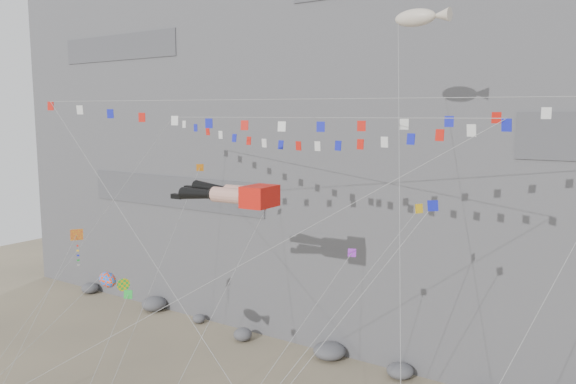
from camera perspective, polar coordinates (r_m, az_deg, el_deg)
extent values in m
cube|color=slate|center=(56.62, 12.18, 13.41)|extent=(80.00, 28.00, 50.00)
cube|color=red|center=(32.59, -2.89, -0.44)|extent=(1.62, 2.17, 1.24)
cylinder|color=tan|center=(33.14, -6.10, -0.34)|extent=(2.14, 1.01, 0.92)
sphere|color=black|center=(33.78, -7.52, -0.21)|extent=(0.84, 0.84, 0.84)
cone|color=black|center=(34.57, -9.13, -0.18)|extent=(2.55, 0.88, 0.86)
cube|color=black|center=(35.70, -11.18, -0.44)|extent=(0.83, 0.40, 0.31)
cylinder|color=tan|center=(34.12, -4.84, -0.09)|extent=(2.14, 1.01, 0.92)
sphere|color=black|center=(34.75, -6.25, 0.03)|extent=(0.84, 0.84, 0.84)
cone|color=black|center=(35.49, -7.85, 0.36)|extent=(2.56, 0.88, 0.92)
cube|color=black|center=(36.57, -9.88, 0.39)|extent=(0.83, 0.40, 0.31)
cylinder|color=gray|center=(29.90, -10.32, -15.88)|extent=(0.03, 0.03, 19.31)
cylinder|color=gray|center=(36.43, -16.92, -7.96)|extent=(0.03, 0.03, 28.54)
cylinder|color=gray|center=(26.78, 4.60, -12.27)|extent=(0.03, 0.03, 23.12)
cylinder|color=gray|center=(40.83, -24.63, -12.37)|extent=(0.03, 0.03, 13.00)
cylinder|color=gray|center=(40.99, -24.59, -14.31)|extent=(0.03, 0.03, 12.96)
cylinder|color=gray|center=(26.44, 12.30, -7.70)|extent=(0.03, 0.03, 27.95)
cylinder|color=gray|center=(34.98, -14.60, -11.49)|extent=(0.03, 0.03, 21.19)
cylinder|color=gray|center=(29.76, -2.74, -18.88)|extent=(0.03, 0.03, 16.78)
cylinder|color=gray|center=(27.32, -0.28, -18.33)|extent=(0.03, 0.03, 21.88)
cylinder|color=gray|center=(26.57, 0.86, -18.26)|extent=(0.03, 0.03, 19.89)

